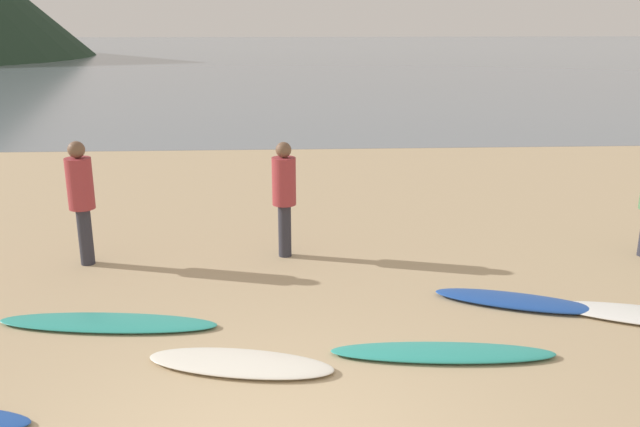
{
  "coord_description": "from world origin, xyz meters",
  "views": [
    {
      "loc": [
        0.21,
        -4.49,
        3.41
      ],
      "look_at": [
        0.72,
        4.93,
        0.6
      ],
      "focal_mm": 37.32,
      "sensor_mm": 36.0,
      "label": 1
    }
  ],
  "objects_px": {
    "surfboard_3": "(108,323)",
    "surfboard_5": "(443,353)",
    "person_2": "(81,193)",
    "surfboard_4": "(240,363)",
    "surfboard_6": "(516,301)",
    "person_0": "(284,190)"
  },
  "relations": [
    {
      "from": "surfboard_3",
      "to": "surfboard_5",
      "type": "relative_size",
      "value": 1.08
    },
    {
      "from": "person_2",
      "to": "surfboard_5",
      "type": "bearing_deg",
      "value": -109.39
    },
    {
      "from": "surfboard_4",
      "to": "surfboard_6",
      "type": "distance_m",
      "value": 3.56
    },
    {
      "from": "surfboard_3",
      "to": "surfboard_4",
      "type": "bearing_deg",
      "value": -26.79
    },
    {
      "from": "surfboard_4",
      "to": "person_2",
      "type": "bearing_deg",
      "value": 139.83
    },
    {
      "from": "surfboard_4",
      "to": "surfboard_5",
      "type": "xyz_separation_m",
      "value": [
        2.1,
        0.11,
        -0.0
      ]
    },
    {
      "from": "surfboard_6",
      "to": "person_2",
      "type": "distance_m",
      "value": 5.99
    },
    {
      "from": "surfboard_3",
      "to": "person_0",
      "type": "height_order",
      "value": "person_0"
    },
    {
      "from": "surfboard_5",
      "to": "surfboard_6",
      "type": "xyz_separation_m",
      "value": [
        1.2,
        1.23,
        0.01
      ]
    },
    {
      "from": "surfboard_4",
      "to": "person_0",
      "type": "height_order",
      "value": "person_0"
    },
    {
      "from": "surfboard_3",
      "to": "person_0",
      "type": "relative_size",
      "value": 1.49
    },
    {
      "from": "surfboard_3",
      "to": "surfboard_6",
      "type": "distance_m",
      "value": 4.88
    },
    {
      "from": "surfboard_6",
      "to": "surfboard_3",
      "type": "bearing_deg",
      "value": -155.58
    },
    {
      "from": "person_2",
      "to": "surfboard_3",
      "type": "bearing_deg",
      "value": -144.84
    },
    {
      "from": "surfboard_4",
      "to": "person_2",
      "type": "distance_m",
      "value": 3.99
    },
    {
      "from": "surfboard_4",
      "to": "surfboard_6",
      "type": "height_order",
      "value": "surfboard_6"
    },
    {
      "from": "surfboard_5",
      "to": "surfboard_6",
      "type": "bearing_deg",
      "value": 50.42
    },
    {
      "from": "person_0",
      "to": "person_2",
      "type": "relative_size",
      "value": 0.96
    },
    {
      "from": "surfboard_4",
      "to": "surfboard_5",
      "type": "height_order",
      "value": "surfboard_4"
    },
    {
      "from": "person_2",
      "to": "surfboard_6",
      "type": "bearing_deg",
      "value": -92.81
    },
    {
      "from": "surfboard_5",
      "to": "surfboard_3",
      "type": "bearing_deg",
      "value": 170.72
    },
    {
      "from": "surfboard_4",
      "to": "surfboard_6",
      "type": "relative_size",
      "value": 0.97
    }
  ]
}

